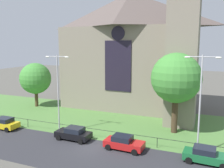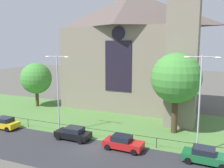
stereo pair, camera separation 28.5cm
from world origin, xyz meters
name	(u,v)px [view 2 (the right image)]	position (x,y,z in m)	size (l,w,h in m)	color
ground	(122,121)	(0.00, 10.00, 0.00)	(160.00, 160.00, 0.00)	#56544C
road_asphalt	(82,154)	(0.00, -2.00, 0.00)	(120.00, 8.00, 0.01)	#2D2D33
grass_verge	(117,125)	(0.00, 8.00, 0.00)	(120.00, 20.00, 0.01)	#517F3D
church_building	(134,49)	(-1.29, 18.91, 10.27)	(23.20, 16.20, 26.00)	gray
iron_railing	(85,129)	(-2.07, 2.50, 0.98)	(35.13, 0.07, 1.13)	black
tree_right_near	(176,78)	(7.69, 8.07, 6.94)	(6.21, 6.21, 10.10)	#423021
tree_left_far	(36,78)	(-17.41, 12.36, 5.08)	(5.53, 5.53, 7.87)	#4C3823
streetlamp_near	(58,85)	(-5.74, 2.40, 6.10)	(3.37, 0.26, 9.82)	#B2B2B7
streetlamp_far	(200,94)	(10.81, 2.40, 6.23)	(3.37, 0.26, 10.07)	#B2B2B7
parked_car_yellow	(4,123)	(-13.46, 0.86, 0.74)	(4.20, 2.03, 1.51)	gold
parked_car_black	(73,133)	(-2.86, 1.09, 0.74)	(4.23, 2.07, 1.51)	black
parked_car_red	(123,143)	(3.49, 0.75, 0.74)	(4.27, 2.17, 1.51)	#B21919
parked_car_green	(205,156)	(11.66, 0.83, 0.74)	(4.28, 2.19, 1.51)	#196033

